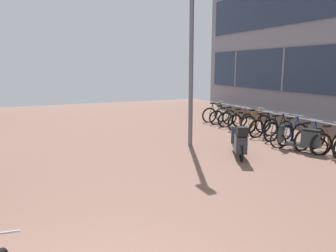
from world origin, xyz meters
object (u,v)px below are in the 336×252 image
at_px(bicycle_rack_05, 264,128).
at_px(bicycle_rack_10, 216,115).
at_px(bicycle_rack_03, 292,134).
at_px(scooter_mid, 303,139).
at_px(bicycle_rack_01, 331,143).
at_px(bicycle_rack_04, 278,131).
at_px(bicycle_rack_08, 232,119).
at_px(bicycle_rack_07, 241,122).
at_px(bicycle_rack_02, 310,139).
at_px(bicycle_rack_09, 223,117).
at_px(bicycle_rack_06, 256,124).
at_px(lamp_post, 191,47).
at_px(scooter_near, 240,142).

xyz_separation_m(bicycle_rack_05, bicycle_rack_10, (0.11, 3.44, 0.01)).
bearing_deg(bicycle_rack_03, scooter_mid, -115.28).
relative_size(bicycle_rack_01, bicycle_rack_03, 0.96).
height_order(bicycle_rack_04, bicycle_rack_08, bicycle_rack_04).
height_order(bicycle_rack_01, bicycle_rack_07, bicycle_rack_07).
bearing_deg(bicycle_rack_03, bicycle_rack_07, 90.57).
relative_size(bicycle_rack_02, bicycle_rack_09, 1.07).
bearing_deg(bicycle_rack_03, bicycle_rack_05, 91.49).
xyz_separation_m(bicycle_rack_04, bicycle_rack_08, (0.00, 2.76, -0.01)).
xyz_separation_m(bicycle_rack_04, bicycle_rack_10, (0.04, 4.13, 0.00)).
relative_size(bicycle_rack_02, bicycle_rack_07, 1.03).
xyz_separation_m(bicycle_rack_06, lamp_post, (-3.24, -0.75, 2.77)).
distance_m(bicycle_rack_01, bicycle_rack_04, 2.07).
relative_size(bicycle_rack_03, bicycle_rack_09, 1.09).
distance_m(bicycle_rack_01, bicycle_rack_09, 5.51).
distance_m(bicycle_rack_08, bicycle_rack_09, 0.69).
relative_size(bicycle_rack_04, bicycle_rack_05, 1.01).
bearing_deg(bicycle_rack_08, bicycle_rack_01, -88.80).
height_order(bicycle_rack_06, lamp_post, lamp_post).
bearing_deg(scooter_near, bicycle_rack_02, -3.34).
xyz_separation_m(bicycle_rack_05, scooter_mid, (-0.36, -2.21, 0.05)).
height_order(bicycle_rack_09, scooter_near, scooter_near).
height_order(bicycle_rack_01, bicycle_rack_08, bicycle_rack_01).
bearing_deg(bicycle_rack_07, scooter_near, -126.57).
relative_size(bicycle_rack_06, scooter_near, 0.86).
bearing_deg(bicycle_rack_04, bicycle_rack_06, 84.96).
distance_m(bicycle_rack_02, bicycle_rack_04, 1.38).
bearing_deg(bicycle_rack_10, bicycle_rack_08, -91.68).
xyz_separation_m(bicycle_rack_07, bicycle_rack_10, (0.10, 2.07, 0.01)).
distance_m(bicycle_rack_06, scooter_mid, 2.95).
height_order(bicycle_rack_01, bicycle_rack_02, same).
xyz_separation_m(bicycle_rack_03, bicycle_rack_08, (0.04, 3.45, -0.02)).
relative_size(bicycle_rack_06, bicycle_rack_08, 1.09).
relative_size(bicycle_rack_05, bicycle_rack_07, 1.05).
distance_m(bicycle_rack_02, bicycle_rack_07, 3.44).
bearing_deg(bicycle_rack_08, bicycle_rack_03, -90.60).
bearing_deg(scooter_near, scooter_mid, -7.90).
bearing_deg(bicycle_rack_07, bicycle_rack_08, 84.73).
distance_m(bicycle_rack_05, bicycle_rack_06, 0.72).
bearing_deg(bicycle_rack_06, bicycle_rack_05, -105.47).
bearing_deg(bicycle_rack_01, bicycle_rack_06, 89.70).
height_order(bicycle_rack_02, bicycle_rack_03, bicycle_rack_03).
bearing_deg(bicycle_rack_06, bicycle_rack_10, 91.63).
height_order(bicycle_rack_08, lamp_post, lamp_post).
distance_m(bicycle_rack_07, scooter_mid, 3.61).
height_order(bicycle_rack_04, bicycle_rack_10, bicycle_rack_10).
distance_m(bicycle_rack_01, lamp_post, 5.04).
relative_size(bicycle_rack_10, scooter_mid, 0.90).
height_order(bicycle_rack_06, scooter_near, bicycle_rack_06).
distance_m(bicycle_rack_04, bicycle_rack_06, 1.38).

